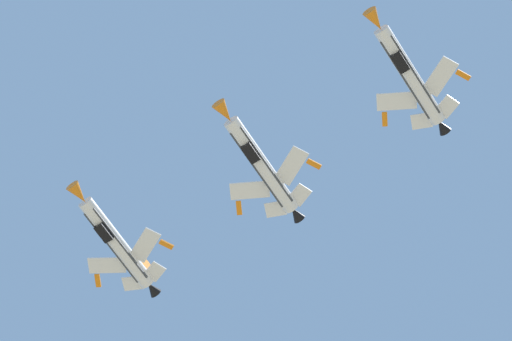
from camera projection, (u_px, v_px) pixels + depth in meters
fighter_jet_lead at (409, 73)px, 131.81m from camera, size 13.67×11.90×4.36m
fighter_jet_left_wing at (260, 163)px, 133.27m from camera, size 13.67×11.90×4.34m
fighter_jet_right_wing at (115, 241)px, 138.85m from camera, size 13.67×11.89×4.38m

